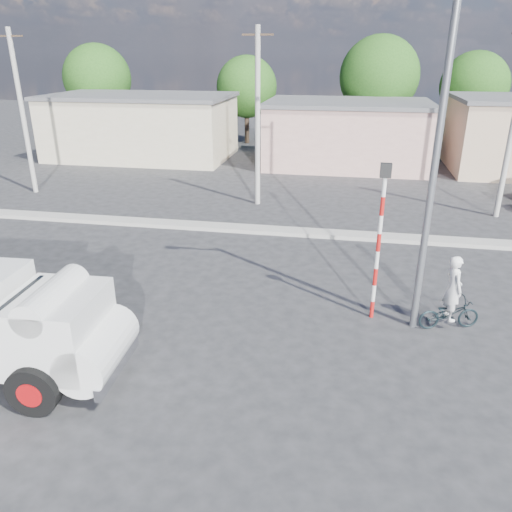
% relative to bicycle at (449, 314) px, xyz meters
% --- Properties ---
extents(ground_plane, '(120.00, 120.00, 0.00)m').
position_rel_bicycle_xyz_m(ground_plane, '(-5.20, -1.27, -0.43)').
color(ground_plane, '#27272A').
rests_on(ground_plane, ground).
extents(median, '(40.00, 0.80, 0.16)m').
position_rel_bicycle_xyz_m(median, '(-5.20, 6.73, -0.35)').
color(median, '#99968E').
rests_on(median, ground).
extents(bicycle, '(1.75, 1.00, 0.87)m').
position_rel_bicycle_xyz_m(bicycle, '(0.00, 0.00, 0.00)').
color(bicycle, black).
rests_on(bicycle, ground).
extents(cyclist, '(0.59, 0.75, 1.80)m').
position_rel_bicycle_xyz_m(cyclist, '(0.00, 0.00, 0.46)').
color(cyclist, white).
rests_on(cyclist, ground).
extents(traffic_pole, '(0.28, 0.18, 4.36)m').
position_rel_bicycle_xyz_m(traffic_pole, '(-2.00, 0.23, 2.16)').
color(traffic_pole, red).
rests_on(traffic_pole, ground).
extents(streetlight, '(2.34, 0.22, 9.00)m').
position_rel_bicycle_xyz_m(streetlight, '(-1.06, -0.07, 4.53)').
color(streetlight, slate).
rests_on(streetlight, ground).
extents(building_row, '(37.80, 7.30, 4.44)m').
position_rel_bicycle_xyz_m(building_row, '(-4.10, 20.73, 1.70)').
color(building_row, '#C5B995').
rests_on(building_row, ground).
extents(tree_row, '(34.13, 7.32, 8.10)m').
position_rel_bicycle_xyz_m(tree_row, '(-7.46, 27.35, 4.39)').
color(tree_row, '#38281E').
rests_on(tree_row, ground).
extents(utility_poles, '(35.40, 0.24, 8.00)m').
position_rel_bicycle_xyz_m(utility_poles, '(-1.95, 10.73, 3.63)').
color(utility_poles, '#99968E').
rests_on(utility_poles, ground).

